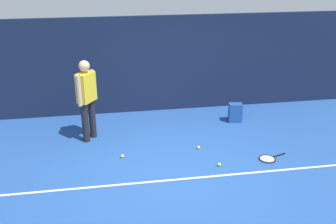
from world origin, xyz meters
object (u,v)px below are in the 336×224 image
(tennis_player, at_px, (87,96))
(tennis_racket, at_px, (268,158))
(tennis_ball_near_player, at_px, (219,164))
(tennis_ball_by_fence, at_px, (122,156))
(tennis_ball_mid_court, at_px, (199,147))
(backpack, at_px, (235,113))

(tennis_player, bearing_deg, tennis_racket, 102.07)
(tennis_racket, xyz_separation_m, tennis_ball_near_player, (-1.00, -0.10, 0.02))
(tennis_ball_by_fence, bearing_deg, tennis_racket, -10.50)
(tennis_ball_near_player, distance_m, tennis_ball_by_fence, 1.85)
(tennis_racket, relative_size, tennis_ball_mid_court, 9.64)
(backpack, bearing_deg, tennis_ball_near_player, 73.03)
(tennis_player, relative_size, tennis_ball_mid_court, 25.76)
(tennis_ball_by_fence, relative_size, tennis_ball_mid_court, 1.00)
(tennis_racket, height_order, tennis_ball_mid_court, tennis_ball_mid_court)
(tennis_ball_by_fence, bearing_deg, tennis_ball_near_player, -19.30)
(tennis_player, distance_m, tennis_ball_near_player, 2.97)
(tennis_player, height_order, tennis_ball_by_fence, tennis_player)
(tennis_racket, bearing_deg, tennis_ball_by_fence, -29.78)
(backpack, bearing_deg, tennis_ball_by_fence, 35.13)
(tennis_player, distance_m, tennis_ball_mid_court, 2.48)
(tennis_player, distance_m, tennis_racket, 3.78)
(tennis_racket, bearing_deg, backpack, -107.20)
(tennis_player, height_order, tennis_ball_mid_court, tennis_player)
(backpack, height_order, tennis_ball_by_fence, backpack)
(tennis_racket, height_order, tennis_ball_by_fence, tennis_ball_by_fence)
(tennis_player, bearing_deg, tennis_ball_mid_court, 104.23)
(tennis_racket, distance_m, tennis_ball_near_player, 1.01)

